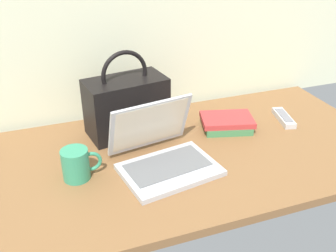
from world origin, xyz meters
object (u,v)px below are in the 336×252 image
object	(u,v)px
handbag	(126,105)
book_stack	(227,123)
remote_control_far	(284,118)
coffee_mug	(77,164)
laptop	(163,154)

from	to	relation	value
handbag	book_stack	xyz separation A→B (m)	(0.38, -0.11, -0.09)
remote_control_far	coffee_mug	bearing A→B (deg)	-172.28
coffee_mug	handbag	size ratio (longest dim) A/B	0.39
coffee_mug	handbag	world-z (taller)	handbag
book_stack	remote_control_far	bearing A→B (deg)	-4.06
remote_control_far	book_stack	xyz separation A→B (m)	(-0.26, 0.02, 0.01)
handbag	remote_control_far	bearing A→B (deg)	-11.39
coffee_mug	remote_control_far	size ratio (longest dim) A/B	0.78
remote_control_far	handbag	size ratio (longest dim) A/B	0.50
coffee_mug	handbag	distance (m)	0.34
coffee_mug	book_stack	distance (m)	0.62
handbag	book_stack	world-z (taller)	handbag
laptop	remote_control_far	distance (m)	0.60
book_stack	coffee_mug	bearing A→B (deg)	-167.46
laptop	book_stack	bearing A→B (deg)	26.03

